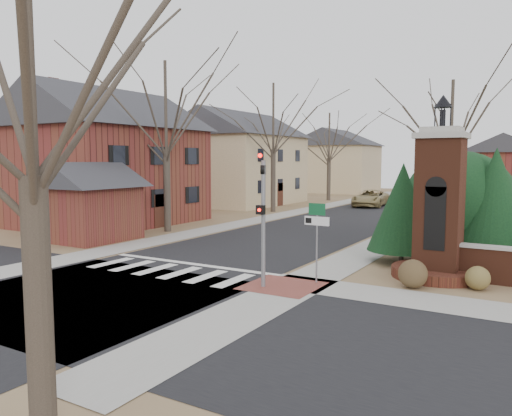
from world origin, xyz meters
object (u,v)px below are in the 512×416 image
Objects in this scene: traffic_signal_pole at (263,210)px; pickup_truck at (370,198)px; distant_car at (440,194)px; brick_gate_monument at (439,218)px; sign_post at (317,227)px.

pickup_truck is (-5.90, 29.94, -1.83)m from traffic_signal_pole.
brick_gate_monument is at bearing 104.84° from distant_car.
traffic_signal_pole is 1.64× the size of sign_post.
brick_gate_monument is 37.01m from distant_car.
brick_gate_monument is 1.65× the size of distant_car.
brick_gate_monument is (3.41, 3.01, 0.22)m from sign_post.
brick_gate_monument is 1.20× the size of pickup_truck.
traffic_signal_pole is 40.90m from distant_car.
pickup_truck is 1.38× the size of distant_car.
distant_car is (-3.15, 39.40, -1.30)m from sign_post.
distant_car is (-6.56, 36.40, -1.52)m from brick_gate_monument.
traffic_signal_pole is at bearing 97.23° from distant_car.
sign_post is 0.70× the size of distant_car.
traffic_signal_pole is 30.57m from pickup_truck.
brick_gate_monument is at bearing 43.24° from traffic_signal_pole.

